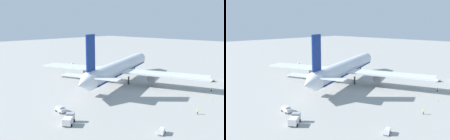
% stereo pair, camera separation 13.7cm
% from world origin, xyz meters
% --- Properties ---
extents(ground_plane, '(600.00, 600.00, 0.00)m').
position_xyz_m(ground_plane, '(0.00, 0.00, 0.00)').
color(ground_plane, '#9E9E99').
extents(airliner, '(72.89, 79.38, 24.18)m').
position_xyz_m(airliner, '(-1.16, -0.47, 6.99)').
color(airliner, silver).
rests_on(airliner, ground).
extents(service_truck_2, '(5.27, 4.83, 2.75)m').
position_xyz_m(service_truck_2, '(-46.94, -22.36, 1.41)').
color(service_truck_2, '#999EA5').
rests_on(service_truck_2, ground).
extents(service_van, '(2.32, 4.24, 1.97)m').
position_xyz_m(service_van, '(-43.29, -12.91, 1.03)').
color(service_van, silver).
rests_on(service_van, ground).
extents(baggage_cart_0, '(2.46, 3.11, 1.47)m').
position_xyz_m(baggage_cart_0, '(12.55, 54.99, 0.80)').
color(baggage_cart_0, '#595B60').
rests_on(baggage_cart_0, ground).
extents(baggage_cart_1, '(3.36, 2.07, 1.18)m').
position_xyz_m(baggage_cart_1, '(30.70, -32.74, 0.66)').
color(baggage_cart_1, '#595B60').
rests_on(baggage_cart_1, ground).
extents(baggage_cart_2, '(3.38, 2.28, 1.51)m').
position_xyz_m(baggage_cart_2, '(-33.95, -44.65, 0.82)').
color(baggage_cart_2, gray).
rests_on(baggage_cart_2, ground).
extents(ground_worker_0, '(0.46, 0.46, 1.78)m').
position_xyz_m(ground_worker_0, '(36.72, -23.99, 0.91)').
color(ground_worker_0, '#3F3F47').
rests_on(ground_worker_0, ground).
extents(ground_worker_1, '(0.55, 0.55, 1.70)m').
position_xyz_m(ground_worker_1, '(-14.70, -45.60, 0.87)').
color(ground_worker_1, '#3F3F47').
rests_on(ground_worker_1, ground).
extents(ground_worker_2, '(0.45, 0.45, 1.65)m').
position_xyz_m(ground_worker_2, '(13.32, -39.09, 0.84)').
color(ground_worker_2, black).
rests_on(ground_worker_2, ground).
extents(traffic_cone_0, '(0.36, 0.36, 0.55)m').
position_xyz_m(traffic_cone_0, '(1.25, -44.00, 0.28)').
color(traffic_cone_0, orange).
rests_on(traffic_cone_0, ground).
extents(traffic_cone_1, '(0.36, 0.36, 0.55)m').
position_xyz_m(traffic_cone_1, '(-5.64, 40.84, 0.28)').
color(traffic_cone_1, orange).
rests_on(traffic_cone_1, ground).
extents(traffic_cone_2, '(0.36, 0.36, 0.55)m').
position_xyz_m(traffic_cone_2, '(41.96, 39.85, 0.28)').
color(traffic_cone_2, orange).
rests_on(traffic_cone_2, ground).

